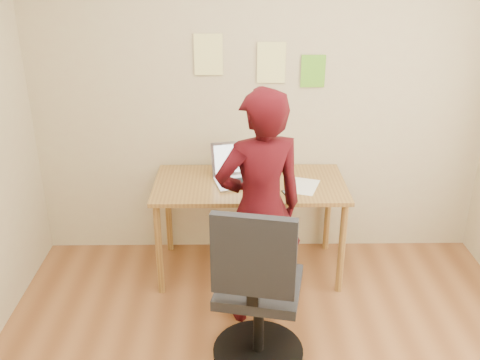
{
  "coord_description": "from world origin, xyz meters",
  "views": [
    {
      "loc": [
        -0.21,
        -2.2,
        2.33
      ],
      "look_at": [
        -0.17,
        0.95,
        0.95
      ],
      "focal_mm": 40.0,
      "sensor_mm": 36.0,
      "label": 1
    }
  ],
  "objects_px": {
    "desk": "(250,193)",
    "person": "(260,210)",
    "phone": "(289,194)",
    "office_chair": "(257,299)",
    "laptop": "(239,174)"
  },
  "relations": [
    {
      "from": "person",
      "to": "phone",
      "type": "bearing_deg",
      "value": -139.38
    },
    {
      "from": "laptop",
      "to": "office_chair",
      "type": "relative_size",
      "value": 0.4
    },
    {
      "from": "laptop",
      "to": "phone",
      "type": "height_order",
      "value": "laptop"
    },
    {
      "from": "desk",
      "to": "person",
      "type": "xyz_separation_m",
      "value": [
        0.05,
        -0.55,
        0.14
      ]
    },
    {
      "from": "phone",
      "to": "desk",
      "type": "bearing_deg",
      "value": 126.34
    },
    {
      "from": "desk",
      "to": "phone",
      "type": "height_order",
      "value": "phone"
    },
    {
      "from": "laptop",
      "to": "office_chair",
      "type": "bearing_deg",
      "value": -99.31
    },
    {
      "from": "phone",
      "to": "office_chair",
      "type": "relative_size",
      "value": 0.13
    },
    {
      "from": "laptop",
      "to": "phone",
      "type": "relative_size",
      "value": 3.14
    },
    {
      "from": "phone",
      "to": "office_chair",
      "type": "height_order",
      "value": "office_chair"
    },
    {
      "from": "laptop",
      "to": "desk",
      "type": "bearing_deg",
      "value": -41.49
    },
    {
      "from": "phone",
      "to": "laptop",
      "type": "bearing_deg",
      "value": 128.63
    },
    {
      "from": "desk",
      "to": "phone",
      "type": "bearing_deg",
      "value": -38.38
    },
    {
      "from": "desk",
      "to": "office_chair",
      "type": "height_order",
      "value": "office_chair"
    },
    {
      "from": "laptop",
      "to": "person",
      "type": "xyz_separation_m",
      "value": [
        0.13,
        -0.59,
        0.0
      ]
    }
  ]
}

